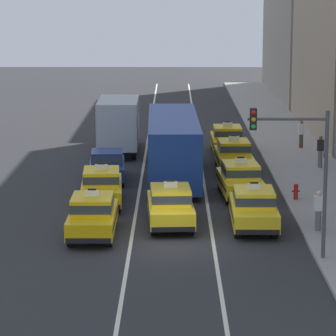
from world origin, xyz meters
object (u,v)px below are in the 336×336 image
Objects in this scene: taxi_center_nearest at (170,205)px; pedestrian_trailing at (301,134)px; taxi_right_fourth at (227,139)px; traffic_light_pole at (299,158)px; fire_hydrant at (296,191)px; taxi_right_second at (240,179)px; taxi_left_second at (102,186)px; pedestrian_by_storefront at (321,152)px; taxi_right_third at (234,155)px; taxi_right_nearest at (254,207)px; bus_center_second at (173,144)px; sedan_center_third at (173,136)px; taxi_left_nearest at (93,215)px; sedan_left_third at (107,165)px; pedestrian_mid_block at (319,211)px; box_truck_left_fourth at (119,123)px.

taxi_center_nearest is 19.78m from pedestrian_trailing.
taxi_right_fourth is 0.82× the size of traffic_light_pole.
taxi_right_second is at bearing 157.42° from fire_hydrant.
pedestrian_by_storefront is at bearing 36.25° from taxi_left_second.
taxi_right_nearest is at bearing -89.79° from taxi_right_third.
bus_center_second is 2.46× the size of taxi_right_fourth.
taxi_left_second is 7.74m from taxi_right_nearest.
taxi_right_fourth is (3.20, -1.21, 0.03)m from sedan_center_third.
taxi_left_nearest and taxi_right_second have the same top height.
taxi_center_nearest and taxi_right_nearest have the same top height.
taxi_center_nearest is 1.00× the size of taxi_right_second.
bus_center_second is 2.44× the size of taxi_right_third.
bus_center_second is 8.17m from taxi_right_fourth.
sedan_left_third is 9.55m from taxi_center_nearest.
taxi_left_nearest is at bearing -115.56° from taxi_right_third.
bus_center_second reaches higher than sedan_left_third.
pedestrian_mid_block is at bearing -99.11° from pedestrian_by_storefront.
pedestrian_mid_block is (2.66, -6.64, 0.10)m from taxi_right_second.
fire_hydrant is (-2.11, -13.87, -0.45)m from pedestrian_trailing.
pedestrian_mid_block is at bearing 70.12° from traffic_light_pole.
bus_center_second is 2.02× the size of traffic_light_pole.
taxi_right_fourth reaches higher than pedestrian_by_storefront.
fire_hydrant is at bearing -72.37° from taxi_right_third.
sedan_left_third is 8.44m from box_truck_left_fourth.
traffic_light_pole reaches higher than fire_hydrant.
pedestrian_trailing is (11.11, 9.17, 0.14)m from sedan_left_third.
pedestrian_trailing is (10.99, 14.42, 0.11)m from taxi_left_second.
taxi_left_second reaches higher than sedan_center_third.
taxi_left_nearest is 0.99× the size of taxi_right_third.
taxi_left_second is 0.41× the size of bus_center_second.
sedan_center_third is 3.42m from taxi_right_fourth.
taxi_right_nearest is at bearing -89.70° from taxi_right_fourth.
bus_center_second reaches higher than taxi_right_second.
taxi_right_fourth is at bearing 90.30° from taxi_right_nearest.
taxi_center_nearest reaches higher than sedan_center_third.
sedan_center_third is (3.36, 9.18, 0.00)m from sedan_left_third.
bus_center_second is 2.60× the size of sedan_center_third.
taxi_center_nearest is at bearing -90.36° from sedan_center_third.
box_truck_left_fourth reaches higher than pedestrian_mid_block.
box_truck_left_fourth is 4.24× the size of pedestrian_mid_block.
traffic_light_pole is (1.15, -4.74, 2.94)m from taxi_right_nearest.
taxi_left_nearest reaches higher than fire_hydrant.
bus_center_second is at bearing -131.81° from pedestrian_trailing.
pedestrian_mid_block is at bearing -73.38° from sedan_center_third.
taxi_right_third is 2.80× the size of pedestrian_mid_block.
taxi_right_third is at bearing 35.31° from bus_center_second.
traffic_light_pole is (7.67, -22.50, 2.04)m from box_truck_left_fourth.
taxi_right_second is 10.93m from traffic_light_pole.
sedan_left_third is 0.94× the size of taxi_right_second.
pedestrian_mid_block is (2.52, -0.93, 0.10)m from taxi_right_nearest.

